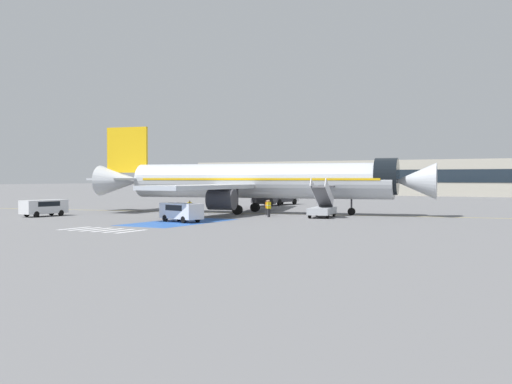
{
  "coord_description": "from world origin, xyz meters",
  "views": [
    {
      "loc": [
        32.26,
        -61.12,
        4.16
      ],
      "look_at": [
        -0.4,
        -1.15,
        2.55
      ],
      "focal_mm": 42.0,
      "sensor_mm": 36.0,
      "label": 1
    }
  ],
  "objects_px": {
    "service_van_1": "(181,210)",
    "ground_crew_0": "(190,206)",
    "ground_crew_2": "(267,207)",
    "ground_crew_1": "(269,207)",
    "baggage_cart": "(181,214)",
    "boarding_stairs_forward": "(322,208)",
    "terminal_building": "(390,178)",
    "airliner": "(254,181)",
    "fuel_tanker": "(276,194)",
    "service_van_0": "(44,206)"
  },
  "relations": [
    {
      "from": "fuel_tanker",
      "to": "service_van_0",
      "type": "xyz_separation_m",
      "value": [
        -10.24,
        -35.49,
        -0.66
      ]
    },
    {
      "from": "service_van_1",
      "to": "service_van_0",
      "type": "bearing_deg",
      "value": -71.58
    },
    {
      "from": "ground_crew_2",
      "to": "terminal_building",
      "type": "height_order",
      "value": "terminal_building"
    },
    {
      "from": "boarding_stairs_forward",
      "to": "ground_crew_2",
      "type": "height_order",
      "value": "boarding_stairs_forward"
    },
    {
      "from": "boarding_stairs_forward",
      "to": "service_van_1",
      "type": "distance_m",
      "value": 15.44
    },
    {
      "from": "baggage_cart",
      "to": "ground_crew_0",
      "type": "distance_m",
      "value": 2.76
    },
    {
      "from": "boarding_stairs_forward",
      "to": "ground_crew_0",
      "type": "height_order",
      "value": "boarding_stairs_forward"
    },
    {
      "from": "ground_crew_0",
      "to": "terminal_building",
      "type": "xyz_separation_m",
      "value": [
        -2.31,
        88.67,
        3.25
      ]
    },
    {
      "from": "baggage_cart",
      "to": "fuel_tanker",
      "type": "bearing_deg",
      "value": -152.93
    },
    {
      "from": "airliner",
      "to": "service_van_1",
      "type": "height_order",
      "value": "airliner"
    },
    {
      "from": "baggage_cart",
      "to": "terminal_building",
      "type": "xyz_separation_m",
      "value": [
        -2.97,
        91.26,
        3.93
      ]
    },
    {
      "from": "airliner",
      "to": "terminal_building",
      "type": "height_order",
      "value": "airliner"
    },
    {
      "from": "baggage_cart",
      "to": "ground_crew_1",
      "type": "bearing_deg",
      "value": 131.26
    },
    {
      "from": "service_van_1",
      "to": "ground_crew_0",
      "type": "relative_size",
      "value": 3.04
    },
    {
      "from": "boarding_stairs_forward",
      "to": "service_van_0",
      "type": "xyz_separation_m",
      "value": [
        -27.2,
        -12.67,
        0.07
      ]
    },
    {
      "from": "service_van_1",
      "to": "terminal_building",
      "type": "distance_m",
      "value": 98.51
    },
    {
      "from": "airliner",
      "to": "ground_crew_0",
      "type": "distance_m",
      "value": 8.26
    },
    {
      "from": "ground_crew_1",
      "to": "ground_crew_2",
      "type": "bearing_deg",
      "value": -118.98
    },
    {
      "from": "terminal_building",
      "to": "airliner",
      "type": "bearing_deg",
      "value": -84.88
    },
    {
      "from": "fuel_tanker",
      "to": "terminal_building",
      "type": "relative_size",
      "value": 0.1
    },
    {
      "from": "baggage_cart",
      "to": "terminal_building",
      "type": "distance_m",
      "value": 91.4
    },
    {
      "from": "boarding_stairs_forward",
      "to": "ground_crew_2",
      "type": "xyz_separation_m",
      "value": [
        -6.71,
        0.32,
        -0.04
      ]
    },
    {
      "from": "fuel_tanker",
      "to": "ground_crew_0",
      "type": "xyz_separation_m",
      "value": [
        2.07,
        -25.72,
        -0.81
      ]
    },
    {
      "from": "service_van_0",
      "to": "terminal_building",
      "type": "xyz_separation_m",
      "value": [
        10.01,
        98.44,
        3.11
      ]
    },
    {
      "from": "airliner",
      "to": "ground_crew_2",
      "type": "relative_size",
      "value": 24.53
    },
    {
      "from": "service_van_0",
      "to": "fuel_tanker",
      "type": "bearing_deg",
      "value": -99.4
    },
    {
      "from": "fuel_tanker",
      "to": "baggage_cart",
      "type": "xyz_separation_m",
      "value": [
        2.74,
        -28.31,
        -1.49
      ]
    },
    {
      "from": "ground_crew_2",
      "to": "ground_crew_1",
      "type": "bearing_deg",
      "value": -83.67
    },
    {
      "from": "airliner",
      "to": "ground_crew_0",
      "type": "height_order",
      "value": "airliner"
    },
    {
      "from": "ground_crew_1",
      "to": "boarding_stairs_forward",
      "type": "bearing_deg",
      "value": 143.57
    },
    {
      "from": "airliner",
      "to": "boarding_stairs_forward",
      "type": "distance_m",
      "value": 10.58
    },
    {
      "from": "ground_crew_1",
      "to": "airliner",
      "type": "bearing_deg",
      "value": -108.21
    },
    {
      "from": "ground_crew_0",
      "to": "terminal_building",
      "type": "bearing_deg",
      "value": -149.62
    },
    {
      "from": "fuel_tanker",
      "to": "airliner",
      "type": "bearing_deg",
      "value": -64.56
    },
    {
      "from": "boarding_stairs_forward",
      "to": "ground_crew_0",
      "type": "xyz_separation_m",
      "value": [
        -14.89,
        -2.9,
        -0.07
      ]
    },
    {
      "from": "airliner",
      "to": "ground_crew_1",
      "type": "height_order",
      "value": "airliner"
    },
    {
      "from": "fuel_tanker",
      "to": "service_van_1",
      "type": "distance_m",
      "value": 36.03
    },
    {
      "from": "airliner",
      "to": "service_van_0",
      "type": "distance_m",
      "value": 23.54
    },
    {
      "from": "ground_crew_0",
      "to": "ground_crew_1",
      "type": "height_order",
      "value": "ground_crew_1"
    },
    {
      "from": "service_van_1",
      "to": "baggage_cart",
      "type": "distance_m",
      "value": 8.53
    },
    {
      "from": "ground_crew_0",
      "to": "ground_crew_2",
      "type": "distance_m",
      "value": 8.8
    },
    {
      "from": "boarding_stairs_forward",
      "to": "fuel_tanker",
      "type": "bearing_deg",
      "value": 116.73
    },
    {
      "from": "airliner",
      "to": "service_van_1",
      "type": "xyz_separation_m",
      "value": [
        0.54,
        -15.29,
        -2.69
      ]
    },
    {
      "from": "service_van_1",
      "to": "terminal_building",
      "type": "relative_size",
      "value": 0.05
    },
    {
      "from": "boarding_stairs_forward",
      "to": "service_van_0",
      "type": "height_order",
      "value": "boarding_stairs_forward"
    },
    {
      "from": "boarding_stairs_forward",
      "to": "terminal_building",
      "type": "distance_m",
      "value": 87.53
    },
    {
      "from": "terminal_building",
      "to": "fuel_tanker",
      "type": "bearing_deg",
      "value": -89.79
    },
    {
      "from": "ground_crew_1",
      "to": "ground_crew_0",
      "type": "bearing_deg",
      "value": -56.08
    },
    {
      "from": "airliner",
      "to": "ground_crew_0",
      "type": "relative_size",
      "value": 25.4
    },
    {
      "from": "ground_crew_0",
      "to": "airliner",
      "type": "bearing_deg",
      "value": 167.65
    }
  ]
}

